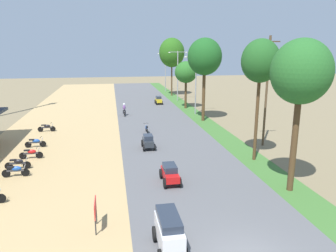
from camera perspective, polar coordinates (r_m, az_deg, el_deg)
parked_motorbike_second at (r=24.15m, az=-25.67°, el=-7.15°), size 1.80×0.54×0.94m
parked_motorbike_third at (r=25.56m, az=-25.36°, el=-6.00°), size 1.80×0.54×0.94m
parked_motorbike_fourth at (r=27.48m, az=-23.37°, el=-4.46°), size 1.80×0.54×0.94m
parked_motorbike_fifth at (r=30.46m, az=-22.69°, el=-2.67°), size 1.80×0.54×0.94m
parked_motorbike_sixth at (r=35.77m, az=-20.95°, el=-0.18°), size 1.80×0.54×0.94m
street_signboard at (r=16.08m, az=-12.93°, el=-14.43°), size 0.06×1.30×1.50m
median_tree_nearest at (r=19.77m, az=22.80°, el=8.77°), size 3.44×3.44×9.15m
median_tree_second at (r=24.74m, az=16.29°, el=11.03°), size 2.84×2.84×9.28m
median_tree_third at (r=37.98m, az=6.60°, el=12.20°), size 4.01×4.01×9.78m
median_tree_fourth at (r=46.19m, az=3.25°, el=9.59°), size 3.23×3.23×6.81m
median_tree_fifth at (r=59.05m, az=0.69°, el=13.04°), size 4.61×4.61×10.45m
streetlamp_near at (r=42.04m, az=5.03°, el=8.11°), size 3.16×0.20×7.72m
streetlamp_mid at (r=53.28m, az=1.75°, el=9.58°), size 3.16×0.20×8.14m
streetlamp_far at (r=65.14m, az=-0.46°, el=10.19°), size 3.16×0.20×7.80m
utility_pole_near at (r=29.28m, az=17.30°, el=6.13°), size 1.80×0.20×9.69m
car_van_white at (r=14.27m, az=0.19°, el=-18.35°), size 1.19×2.41×1.67m
car_sedan_red at (r=20.85m, az=0.35°, el=-8.41°), size 1.10×2.26×1.19m
car_hatchback_charcoal at (r=27.76m, az=-3.60°, el=-2.72°), size 1.04×2.00×1.23m
car_hatchback_yellow at (r=50.11m, az=-1.70°, el=4.72°), size 1.04×2.00×1.23m
motorbike_ahead_second at (r=32.91m, az=-3.87°, el=-0.41°), size 0.54×1.80×0.94m
motorbike_ahead_third at (r=41.72m, az=-7.88°, el=2.92°), size 0.54×1.80×1.66m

